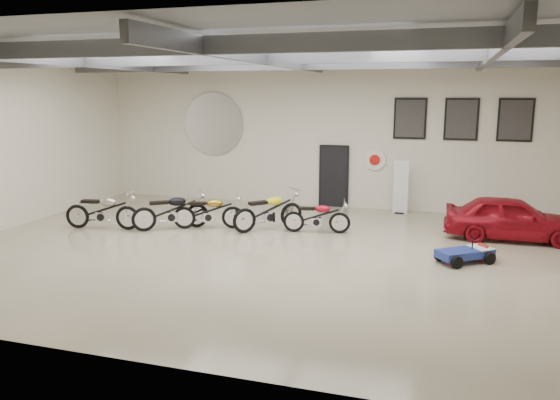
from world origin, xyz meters
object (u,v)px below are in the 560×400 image
(motorcycle_silver, at_px, (102,210))
(motorcycle_black, at_px, (171,210))
(go_kart, at_px, (470,250))
(motorcycle_gold, at_px, (208,211))
(vintage_car, at_px, (512,218))
(banner_stand, at_px, (401,187))
(motorcycle_red, at_px, (317,216))
(motorcycle_yellow, at_px, (268,210))

(motorcycle_silver, relative_size, motorcycle_black, 1.00)
(motorcycle_black, distance_m, go_kart, 8.29)
(motorcycle_gold, bearing_deg, vintage_car, -10.27)
(motorcycle_silver, height_order, vintage_car, vintage_car)
(banner_stand, distance_m, motorcycle_black, 7.49)
(motorcycle_black, relative_size, motorcycle_red, 1.17)
(motorcycle_black, relative_size, go_kart, 1.34)
(motorcycle_silver, bearing_deg, motorcycle_gold, 8.38)
(go_kart, bearing_deg, motorcycle_gold, 133.70)
(motorcycle_gold, height_order, go_kart, motorcycle_gold)
(go_kart, xyz_separation_m, vintage_car, (1.13, 2.45, 0.30))
(motorcycle_yellow, relative_size, vintage_car, 0.64)
(motorcycle_gold, distance_m, motorcycle_red, 3.18)
(motorcycle_silver, xyz_separation_m, motorcycle_gold, (2.95, 0.97, -0.04))
(motorcycle_silver, height_order, motorcycle_gold, motorcycle_silver)
(motorcycle_silver, distance_m, motorcycle_gold, 3.11)
(banner_stand, height_order, go_kart, banner_stand)
(motorcycle_gold, xyz_separation_m, motorcycle_yellow, (1.72, 0.39, 0.05))
(motorcycle_silver, height_order, motorcycle_yellow, motorcycle_yellow)
(motorcycle_black, height_order, motorcycle_yellow, motorcycle_yellow)
(motorcycle_silver, bearing_deg, motorcycle_black, 6.29)
(motorcycle_red, xyz_separation_m, go_kart, (4.09, -1.61, -0.19))
(motorcycle_yellow, distance_m, vintage_car, 6.71)
(banner_stand, bearing_deg, motorcycle_black, -140.97)
(banner_stand, bearing_deg, vintage_car, -32.27)
(motorcycle_yellow, xyz_separation_m, vintage_car, (6.65, 0.93, 0.02))
(motorcycle_black, relative_size, motorcycle_gold, 1.08)
(motorcycle_silver, bearing_deg, go_kart, -10.81)
(banner_stand, relative_size, motorcycle_gold, 0.89)
(go_kart, bearing_deg, motorcycle_black, 137.62)
(motorcycle_red, distance_m, go_kart, 4.40)
(banner_stand, distance_m, motorcycle_silver, 9.42)
(motorcycle_black, height_order, go_kart, motorcycle_black)
(motorcycle_black, bearing_deg, go_kart, -41.20)
(banner_stand, height_order, motorcycle_gold, banner_stand)
(motorcycle_black, xyz_separation_m, motorcycle_red, (4.16, 0.88, -0.08))
(go_kart, height_order, vintage_car, vintage_car)
(motorcycle_silver, relative_size, vintage_car, 0.63)
(motorcycle_black, bearing_deg, motorcycle_red, -24.22)
(motorcycle_silver, xyz_separation_m, motorcycle_black, (1.93, 0.56, -0.00))
(banner_stand, xyz_separation_m, motorcycle_red, (-2.06, -3.28, -0.42))
(motorcycle_black, bearing_deg, motorcycle_gold, -14.07)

